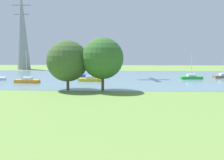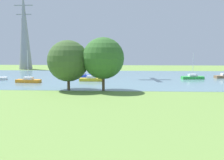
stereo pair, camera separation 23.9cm
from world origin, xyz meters
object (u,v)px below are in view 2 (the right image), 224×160
object	(u,v)px
electricity_pylon	(24,30)
sailboat_green	(193,77)
sailboat_yellow	(91,79)
tree_west_near	(103,58)
sailboat_blue	(82,75)
sailboat_orange	(28,80)
tree_east_near	(68,61)

from	to	relation	value
electricity_pylon	sailboat_green	bearing A→B (deg)	-29.49
sailboat_yellow	tree_west_near	xyz separation A→B (m)	(3.60, -11.92, 4.57)
sailboat_yellow	electricity_pylon	world-z (taller)	electricity_pylon
sailboat_green	sailboat_blue	bearing A→B (deg)	174.37
sailboat_yellow	tree_west_near	bearing A→B (deg)	-73.18
sailboat_yellow	tree_west_near	distance (m)	13.27
sailboat_orange	tree_west_near	xyz separation A→B (m)	(15.60, -8.78, 4.58)
tree_east_near	electricity_pylon	size ratio (longest dim) A/B	0.29
sailboat_blue	tree_east_near	distance (m)	19.57
sailboat_green	tree_east_near	bearing A→B (deg)	-145.21
sailboat_orange	sailboat_blue	size ratio (longest dim) A/B	1.22
sailboat_green	sailboat_blue	world-z (taller)	sailboat_green
sailboat_yellow	sailboat_blue	distance (m)	8.20
sailboat_green	tree_east_near	xyz separation A→B (m)	(-23.87, -16.58, 4.15)
sailboat_yellow	tree_west_near	world-z (taller)	tree_west_near
sailboat_orange	electricity_pylon	bearing A→B (deg)	113.34
sailboat_orange	sailboat_green	distance (m)	34.84
sailboat_orange	electricity_pylon	size ratio (longest dim) A/B	0.23
tree_west_near	electricity_pylon	distance (m)	55.29
sailboat_yellow	tree_east_near	size ratio (longest dim) A/B	0.91
sailboat_orange	electricity_pylon	distance (m)	41.41
sailboat_blue	tree_east_near	bearing A→B (deg)	-85.81
sailboat_green	tree_west_near	bearing A→B (deg)	-137.24
sailboat_orange	sailboat_blue	distance (m)	13.67
sailboat_orange	sailboat_blue	bearing A→B (deg)	50.93
sailboat_orange	sailboat_green	bearing A→B (deg)	13.48
sailboat_orange	sailboat_yellow	size ratio (longest dim) A/B	0.88
sailboat_yellow	sailboat_blue	size ratio (longest dim) A/B	1.38
sailboat_orange	tree_east_near	world-z (taller)	tree_east_near
sailboat_yellow	electricity_pylon	xyz separation A→B (m)	(-27.57, 32.95, 13.04)
sailboat_blue	tree_west_near	distance (m)	21.12
sailboat_yellow	electricity_pylon	distance (m)	44.90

